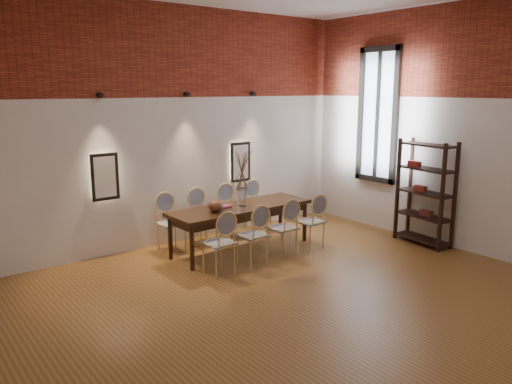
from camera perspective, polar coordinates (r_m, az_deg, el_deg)
floor at (r=6.35m, az=7.14°, el=-13.11°), size 7.00×7.00×0.02m
wall_back at (r=8.66m, az=-9.38°, el=7.32°), size 7.00×0.10×4.00m
wall_right at (r=8.68m, az=24.53°, el=6.43°), size 0.10×7.00×4.00m
brick_band_back at (r=8.59m, az=-9.43°, el=15.63°), size 7.00×0.02×1.50m
brick_band_right at (r=8.61m, az=25.03°, el=14.70°), size 0.02×7.00×1.50m
niche_left at (r=8.12m, az=-16.96°, el=1.69°), size 0.36×0.06×0.66m
niche_right at (r=9.34m, az=-1.90°, el=3.46°), size 0.36×0.06×0.66m
spot_fixture_left at (r=7.98m, az=-17.43°, el=10.53°), size 0.08×0.10×0.08m
spot_fixture_mid at (r=8.62m, az=-7.89°, el=11.00°), size 0.08×0.10×0.08m
spot_fixture_right at (r=9.40m, az=-0.33°, el=11.17°), size 0.08×0.10×0.08m
window_glass at (r=9.69m, az=13.80°, el=8.49°), size 0.02×0.78×2.38m
window_frame at (r=9.68m, az=13.73°, el=8.49°), size 0.08×0.90×2.50m
window_mullion at (r=9.68m, az=13.73°, el=8.49°), size 0.06×0.06×2.40m
dining_table at (r=8.32m, az=-1.69°, el=-4.11°), size 2.50×0.86×0.75m
chair_near_a at (r=7.24m, az=-4.28°, el=-5.80°), size 0.45×0.45×0.94m
chair_near_b at (r=7.59m, az=-0.43°, el=-4.92°), size 0.45×0.45×0.94m
chair_near_c at (r=7.98m, az=3.06°, el=-4.10°), size 0.45×0.45×0.94m
chair_near_d at (r=8.39m, az=6.21°, el=-3.35°), size 0.45×0.45×0.94m
chair_far_a at (r=8.34m, az=-9.64°, el=-3.54°), size 0.45×0.45×0.94m
chair_far_b at (r=8.65m, az=-6.07°, el=-2.88°), size 0.45×0.45×0.94m
chair_far_c at (r=9.00m, az=-2.76°, el=-2.26°), size 0.45×0.45×0.94m
chair_far_d at (r=9.37m, az=0.30°, el=-1.68°), size 0.45×0.45×0.94m
vase at (r=8.20m, az=-1.59°, el=-0.55°), size 0.14×0.14×0.30m
dried_branches at (r=8.12m, az=-1.61°, el=2.55°), size 0.50×0.50×0.70m
bowl at (r=7.85m, az=-4.65°, el=-1.60°), size 0.24×0.24×0.18m
book at (r=8.11m, az=-3.85°, el=-1.69°), size 0.26×0.19×0.03m
shelving_rack at (r=8.99m, az=18.77°, el=-0.08°), size 0.48×1.03×1.80m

